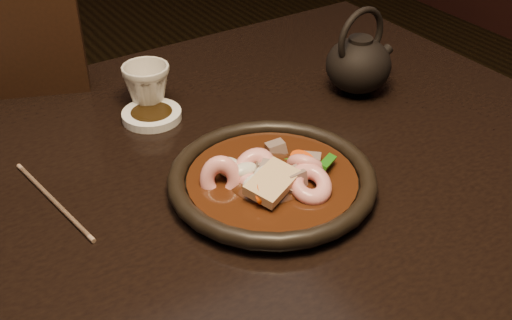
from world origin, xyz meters
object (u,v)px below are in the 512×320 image
chair (8,169)px  tea_cup (147,84)px  plate (272,180)px  teapot (359,62)px  table (105,258)px

chair → tea_cup: (0.21, -0.31, 0.28)m
chair → tea_cup: bearing=145.7°
chair → plate: chair is taller
chair → teapot: bearing=161.2°
table → chair: chair is taller
plate → tea_cup: (-0.04, 0.32, 0.03)m
tea_cup → plate: bearing=-82.1°
tea_cup → chair: bearing=123.7°
teapot → plate: bearing=-157.5°
chair → tea_cup: size_ratio=11.50×
chair → tea_cup: chair is taller
plate → teapot: teapot is taller
table → teapot: size_ratio=10.32×
tea_cup → teapot: 0.37m
teapot → table: bearing=-177.3°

